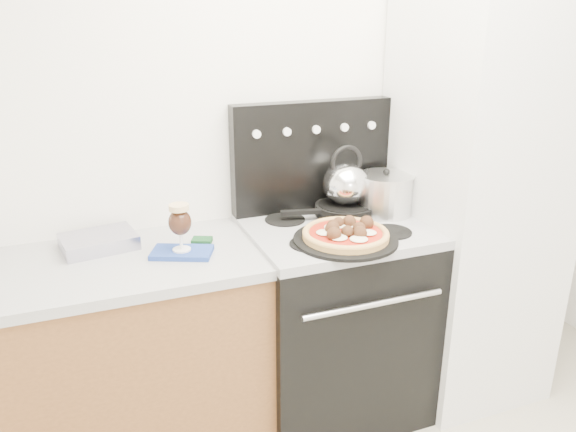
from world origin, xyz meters
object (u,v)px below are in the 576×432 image
skillet (345,210)px  oven_mitt (182,252)px  stove_body (333,323)px  pizza_pan (345,240)px  base_cabinet (80,374)px  tea_kettle (346,180)px  fridge (473,203)px  beer_glass (180,227)px  pizza (346,232)px  stock_pot (385,195)px

skillet → oven_mitt: bearing=-169.8°
stove_body → pizza_pan: bearing=-103.2°
base_cabinet → oven_mitt: (0.43, -0.04, 0.48)m
tea_kettle → oven_mitt: bearing=-150.6°
fridge → tea_kettle: fridge is taller
fridge → beer_glass: (-1.37, 0.01, 0.07)m
oven_mitt → skillet: bearing=10.2°
stove_body → pizza: bearing=-103.2°
beer_glass → base_cabinet: bearing=174.2°
oven_mitt → fridge: bearing=-0.3°
beer_glass → skillet: bearing=10.2°
pizza → skillet: size_ratio=1.28×
base_cabinet → skillet: bearing=4.5°
beer_glass → pizza: beer_glass is taller
base_cabinet → pizza: size_ratio=4.17×
pizza_pan → skillet: 0.32m
oven_mitt → pizza: 0.65m
oven_mitt → pizza_pan: pizza_pan is taller
pizza → fridge: bearing=10.9°
base_cabinet → skillet: 1.31m
base_cabinet → fridge: 1.88m
pizza_pan → tea_kettle: size_ratio=1.85×
fridge → pizza: 0.75m
stove_body → pizza: pizza is taller
skillet → tea_kettle: size_ratio=1.18×
base_cabinet → tea_kettle: bearing=4.5°
oven_mitt → pizza_pan: size_ratio=0.55×
oven_mitt → stock_pot: size_ratio=0.96×
beer_glass → tea_kettle: tea_kettle is taller
pizza → beer_glass: bearing=166.9°
base_cabinet → skillet: size_ratio=5.33×
stove_body → stock_pot: stock_pot is taller
stove_body → pizza: size_ratio=2.53×
pizza_pan → pizza: 0.03m
pizza → stock_pot: bearing=36.6°
beer_glass → pizza: bearing=-13.1°
stock_pot → stove_body: bearing=-166.1°
beer_glass → stock_pot: (0.95, 0.09, -0.01)m
beer_glass → pizza: 0.66m
oven_mitt → pizza_pan: 0.65m
base_cabinet → stove_body: bearing=-1.3°
pizza_pan → stock_pot: 0.40m
fridge → stock_pot: 0.44m
oven_mitt → stock_pot: bearing=5.2°
base_cabinet → fridge: bearing=-1.6°
skillet → pizza_pan: bearing=-116.0°
fridge → pizza_pan: 0.75m
oven_mitt → tea_kettle: size_ratio=1.01×
base_cabinet → tea_kettle: 1.37m
pizza_pan → beer_glass: bearing=166.9°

